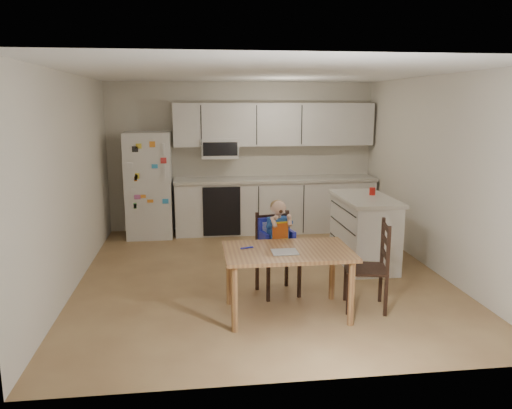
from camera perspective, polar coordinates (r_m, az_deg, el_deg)
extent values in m
cube|color=olive|center=(6.42, 0.65, -8.09)|extent=(4.50, 5.00, 0.01)
cube|color=beige|center=(8.58, -1.62, 5.49)|extent=(4.50, 0.02, 2.50)
cube|color=beige|center=(6.22, -20.33, 2.49)|extent=(0.02, 5.00, 2.50)
cube|color=beige|center=(6.80, 19.84, 3.22)|extent=(0.02, 5.00, 2.50)
cube|color=white|center=(6.06, 0.70, 14.83)|extent=(4.50, 5.00, 0.01)
cube|color=silver|center=(8.28, -12.11, 2.22)|extent=(0.72, 0.70, 1.70)
cube|color=silver|center=(8.48, 2.18, -0.20)|extent=(3.34, 0.60, 0.86)
cube|color=beige|center=(8.39, 2.21, 2.87)|extent=(3.37, 0.62, 0.05)
cube|color=black|center=(8.08, -3.92, -0.80)|extent=(0.60, 0.02, 0.80)
cube|color=silver|center=(8.44, 2.10, 9.13)|extent=(3.34, 0.34, 0.70)
cube|color=silver|center=(8.34, -4.18, 6.46)|extent=(0.60, 0.38, 0.33)
cube|color=silver|center=(6.88, 12.22, -3.14)|extent=(0.60, 1.20, 0.88)
cube|color=beige|center=(6.78, 12.39, 0.67)|extent=(0.66, 1.26, 0.05)
cylinder|color=red|center=(6.91, 13.16, 1.48)|extent=(0.08, 0.08, 0.10)
cube|color=brown|center=(5.09, 3.63, -5.38)|extent=(1.29, 0.83, 0.04)
cylinder|color=brown|center=(4.81, -2.48, -10.76)|extent=(0.06, 0.06, 0.66)
cylinder|color=brown|center=(5.45, -3.08, -8.05)|extent=(0.06, 0.06, 0.66)
cylinder|color=brown|center=(5.02, 10.85, -9.96)|extent=(0.06, 0.06, 0.66)
cylinder|color=brown|center=(5.64, 8.70, -7.48)|extent=(0.06, 0.06, 0.66)
cube|color=silver|center=(4.98, 3.31, -5.44)|extent=(0.26, 0.22, 0.01)
cylinder|color=#242CC0|center=(5.11, -1.16, -4.97)|extent=(0.12, 0.06, 0.02)
cube|color=black|center=(5.69, 2.52, -6.12)|extent=(0.49, 0.49, 0.03)
cube|color=black|center=(5.54, 1.41, -9.04)|extent=(0.04, 0.04, 0.41)
cube|color=black|center=(5.87, 0.13, -7.84)|extent=(0.04, 0.04, 0.41)
cube|color=black|center=(5.67, 4.96, -8.58)|extent=(0.04, 0.04, 0.41)
cube|color=black|center=(5.99, 3.51, -7.44)|extent=(0.04, 0.04, 0.41)
cube|color=black|center=(5.79, 1.87, -3.16)|extent=(0.41, 0.12, 0.49)
cube|color=#242CC0|center=(5.68, 2.53, -5.51)|extent=(0.43, 0.40, 0.10)
cube|color=#242CC0|center=(5.74, 2.04, -3.09)|extent=(0.38, 0.13, 0.33)
cube|color=#5C77F0|center=(5.64, 2.61, -5.02)|extent=(0.33, 0.30, 0.02)
cube|color=#1E4AB6|center=(5.61, 2.52, -2.77)|extent=(0.24, 0.18, 0.25)
cube|color=red|center=(5.55, 2.76, -3.02)|extent=(0.18, 0.05, 0.20)
sphere|color=beige|center=(5.55, 2.57, -0.39)|extent=(0.20, 0.20, 0.17)
ellipsoid|color=olive|center=(5.54, 2.58, -0.22)|extent=(0.19, 0.19, 0.14)
cube|color=black|center=(5.42, 12.43, -7.20)|extent=(0.50, 0.50, 0.03)
cube|color=black|center=(5.66, 10.17, -8.73)|extent=(0.04, 0.04, 0.42)
cube|color=black|center=(5.70, 14.03, -8.74)|extent=(0.04, 0.04, 0.42)
cube|color=black|center=(5.30, 10.49, -10.15)|extent=(0.04, 0.04, 0.42)
cube|color=black|center=(5.35, 14.61, -10.14)|extent=(0.04, 0.04, 0.42)
cube|color=black|center=(5.37, 14.57, -4.52)|extent=(0.13, 0.42, 0.50)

